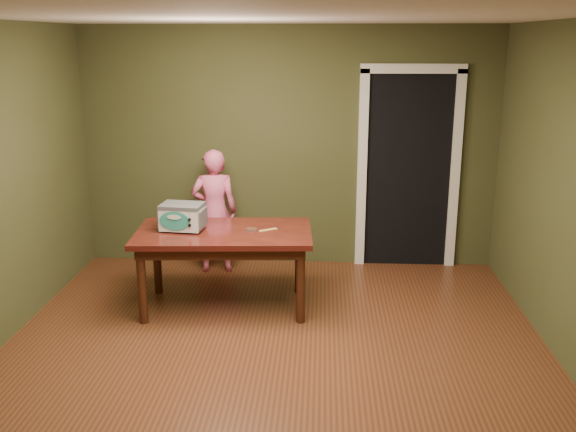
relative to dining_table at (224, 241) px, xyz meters
The scene contains 8 objects.
floor 1.45m from the dining_table, 66.05° to the right, with size 5.00×5.00×0.00m, color brown.
room_shell 1.67m from the dining_table, 66.05° to the right, with size 4.52×5.02×2.61m.
doorway 2.46m from the dining_table, 41.16° to the left, with size 1.10×0.66×2.25m.
dining_table is the anchor object (origin of this frame).
toy_oven 0.44m from the dining_table, behind, with size 0.43×0.31×0.25m.
baking_pan 0.28m from the dining_table, ahead, with size 0.10×0.10×0.02m.
spatula 0.42m from the dining_table, ahead, with size 0.18×0.03×0.01m, color #EDCD67.
child 1.00m from the dining_table, 104.39° to the left, with size 0.49×0.32×1.34m, color #EA608B.
Camera 1 is at (0.37, -4.40, 2.45)m, focal length 40.00 mm.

